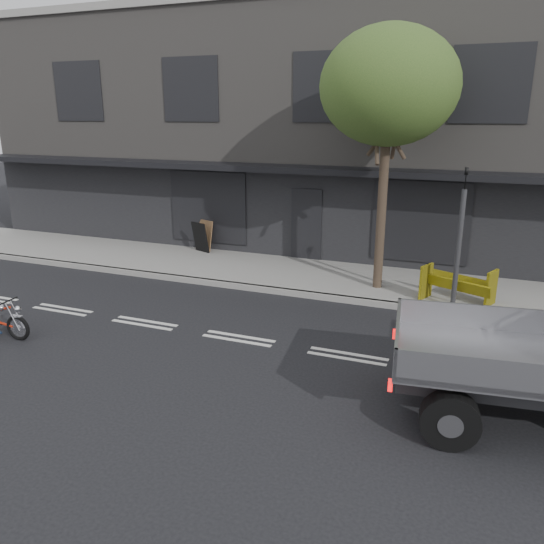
{
  "coord_description": "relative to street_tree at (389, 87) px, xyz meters",
  "views": [
    {
      "loc": [
        4.5,
        -9.56,
        4.68
      ],
      "look_at": [
        0.58,
        0.5,
        1.43
      ],
      "focal_mm": 35.0,
      "sensor_mm": 36.0,
      "label": 1
    }
  ],
  "objects": [
    {
      "name": "building_main",
      "position": [
        -2.2,
        7.1,
        -1.28
      ],
      "size": [
        26.0,
        10.0,
        8.0
      ],
      "primitive_type": "cube",
      "color": "slate",
      "rests_on": "ground"
    },
    {
      "name": "construction_barrier",
      "position": [
        2.07,
        -0.7,
        -4.67
      ],
      "size": [
        1.77,
        1.27,
        0.92
      ],
      "primitive_type": null,
      "rotation": [
        0.0,
        0.0,
        -0.41
      ],
      "color": "yellow",
      "rests_on": "sidewalk"
    },
    {
      "name": "ground",
      "position": [
        -2.2,
        -4.2,
        -5.28
      ],
      "size": [
        80.0,
        80.0,
        0.0
      ],
      "primitive_type": "plane",
      "color": "black",
      "rests_on": "ground"
    },
    {
      "name": "traffic_light_pole",
      "position": [
        2.0,
        -0.85,
        -3.63
      ],
      "size": [
        0.12,
        0.12,
        3.5
      ],
      "color": "#2D2D30",
      "rests_on": "ground"
    },
    {
      "name": "street_tree",
      "position": [
        0.0,
        0.0,
        0.0
      ],
      "size": [
        3.4,
        3.4,
        6.74
      ],
      "color": "#382B21",
      "rests_on": "ground"
    },
    {
      "name": "sandwich_board",
      "position": [
        -6.27,
        1.56,
        -4.61
      ],
      "size": [
        0.76,
        0.63,
        1.03
      ],
      "primitive_type": null,
      "rotation": [
        0.0,
        0.0,
        -0.36
      ],
      "color": "black",
      "rests_on": "sidewalk"
    },
    {
      "name": "sidewalk",
      "position": [
        -2.2,
        0.5,
        -5.2
      ],
      "size": [
        32.0,
        3.2,
        0.15
      ],
      "primitive_type": "cube",
      "color": "gray",
      "rests_on": "ground"
    },
    {
      "name": "kerb",
      "position": [
        -2.2,
        -1.1,
        -5.2
      ],
      "size": [
        32.0,
        0.2,
        0.15
      ],
      "primitive_type": "cube",
      "color": "gray",
      "rests_on": "ground"
    }
  ]
}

